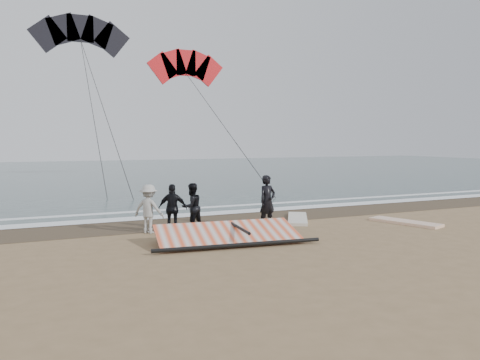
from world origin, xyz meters
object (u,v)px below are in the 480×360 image
at_px(man_main, 267,201).
at_px(sail_rig, 224,236).
at_px(board_white, 405,222).
at_px(board_cream, 298,219).

height_order(man_main, sail_rig, man_main).
bearing_deg(man_main, board_white, -29.26).
relative_size(man_main, board_cream, 0.69).
height_order(board_white, sail_rig, sail_rig).
bearing_deg(man_main, sail_rig, -156.80).
height_order(board_white, board_cream, board_cream).
bearing_deg(board_white, board_cream, 126.22).
bearing_deg(sail_rig, board_white, 2.17).
bearing_deg(board_cream, board_white, -4.77).
bearing_deg(board_cream, sail_rig, -117.42).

